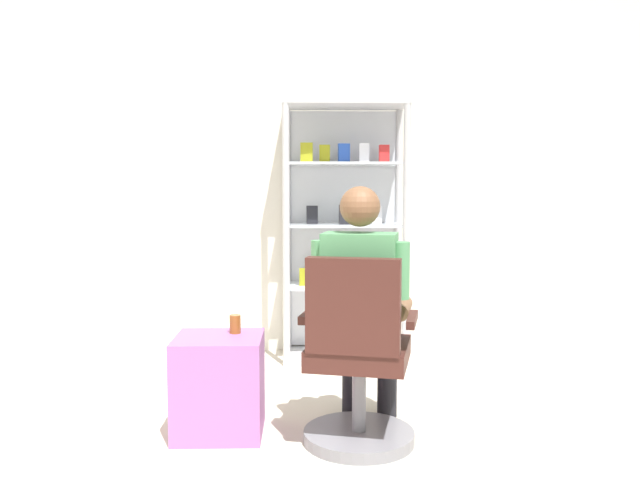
# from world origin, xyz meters

# --- Properties ---
(back_wall) EXTENTS (6.00, 0.10, 2.70)m
(back_wall) POSITION_xyz_m (0.00, 3.00, 1.35)
(back_wall) COLOR silver
(back_wall) RESTS_ON ground
(display_cabinet_main) EXTENTS (0.90, 0.45, 1.90)m
(display_cabinet_main) POSITION_xyz_m (0.40, 2.76, 0.97)
(display_cabinet_main) COLOR #B7B7BC
(display_cabinet_main) RESTS_ON ground
(office_chair) EXTENTS (0.61, 0.58, 0.96)m
(office_chair) POSITION_xyz_m (0.37, 1.06, 0.39)
(office_chair) COLOR slate
(office_chair) RESTS_ON ground
(seated_shopkeeper) EXTENTS (0.55, 0.62, 1.29)m
(seated_shopkeeper) POSITION_xyz_m (0.40, 1.22, 0.71)
(seated_shopkeeper) COLOR black
(seated_shopkeeper) RESTS_ON ground
(storage_crate) EXTENTS (0.45, 0.40, 0.51)m
(storage_crate) POSITION_xyz_m (-0.34, 1.25, 0.26)
(storage_crate) COLOR #9E599E
(storage_crate) RESTS_ON ground
(tea_glass) EXTENTS (0.06, 0.06, 0.10)m
(tea_glass) POSITION_xyz_m (-0.26, 1.32, 0.56)
(tea_glass) COLOR brown
(tea_glass) RESTS_ON storage_crate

